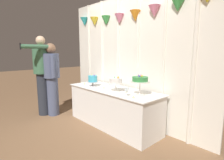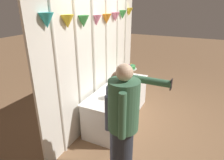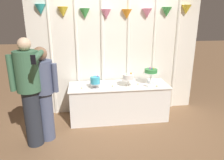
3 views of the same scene
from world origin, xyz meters
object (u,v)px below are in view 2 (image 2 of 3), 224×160
at_px(tealight_near_left, 120,91).
at_px(guest_girl_blue_dress, 124,126).
at_px(cake_display_rightmost, 130,68).
at_px(tealight_far_right, 139,78).
at_px(cake_display_leftmost, 114,92).
at_px(wine_glass, 137,76).
at_px(tealight_near_right, 127,81).
at_px(cake_table, 118,103).
at_px(tealight_far_left, 109,104).
at_px(cake_display_center, 126,78).
at_px(guest_man_pink_jacket, 119,122).

distance_m(tealight_near_left, guest_girl_blue_dress, 1.54).
relative_size(cake_display_rightmost, tealight_far_right, 8.81).
relative_size(cake_display_leftmost, wine_glass, 1.73).
bearing_deg(cake_display_leftmost, tealight_near_right, 5.43).
bearing_deg(tealight_near_right, cake_table, 175.29).
bearing_deg(cake_display_leftmost, tealight_far_left, -173.76).
relative_size(tealight_near_left, tealight_far_right, 1.15).
xyz_separation_m(cake_display_center, cake_display_rightmost, (0.48, 0.08, 0.07)).
bearing_deg(guest_man_pink_jacket, tealight_far_right, 10.26).
distance_m(cake_display_leftmost, tealight_far_left, 0.29).
bearing_deg(cake_display_leftmost, cake_table, 13.31).
relative_size(wine_glass, tealight_near_left, 3.11).
bearing_deg(tealight_far_left, cake_display_leftmost, 6.24).
bearing_deg(guest_man_pink_jacket, wine_glass, 11.52).
bearing_deg(guest_girl_blue_dress, cake_display_center, 20.99).
relative_size(tealight_near_left, guest_girl_blue_dress, 0.03).
relative_size(cake_table, guest_man_pink_jacket, 1.24).
bearing_deg(cake_table, tealight_near_left, -146.32).
xyz_separation_m(tealight_near_right, tealight_far_right, (0.33, -0.19, -0.00)).
relative_size(tealight_near_right, tealight_far_right, 1.29).
relative_size(tealight_far_right, guest_man_pink_jacket, 0.02).
xyz_separation_m(cake_display_center, tealight_near_right, (0.21, 0.05, -0.16)).
height_order(wine_glass, tealight_near_right, wine_glass).
relative_size(cake_table, tealight_far_right, 50.18).
relative_size(cake_display_leftmost, guest_girl_blue_dress, 0.14).
distance_m(cake_display_rightmost, guest_girl_blue_dress, 2.29).
height_order(cake_display_rightmost, tealight_near_left, cake_display_rightmost).
xyz_separation_m(cake_table, guest_girl_blue_dress, (-1.52, -0.73, 0.60)).
height_order(tealight_near_right, tealight_far_right, tealight_near_right).
bearing_deg(tealight_far_right, guest_girl_blue_dress, -167.08).
bearing_deg(tealight_far_left, cake_display_center, 3.84).
height_order(tealight_far_left, guest_girl_blue_dress, guest_girl_blue_dress).
bearing_deg(cake_display_rightmost, wine_glass, -115.31).
distance_m(cake_display_leftmost, tealight_far_right, 1.19).
bearing_deg(wine_glass, tealight_near_right, 134.65).
distance_m(cake_table, cake_display_center, 0.56).
height_order(cake_table, guest_girl_blue_dress, guest_girl_blue_dress).
relative_size(cake_display_leftmost, cake_display_rightmost, 0.70).
bearing_deg(tealight_near_left, guest_man_pink_jacket, -157.58).
relative_size(cake_display_center, guest_man_pink_jacket, 0.17).
bearing_deg(wine_glass, tealight_far_left, 177.18).
height_order(tealight_near_left, guest_girl_blue_dress, guest_girl_blue_dress).
xyz_separation_m(cake_display_leftmost, tealight_far_left, (-0.25, -0.03, -0.13)).
distance_m(tealight_near_left, tealight_near_right, 0.52).
relative_size(cake_display_center, guest_girl_blue_dress, 0.16).
height_order(cake_display_leftmost, tealight_far_right, cake_display_leftmost).
distance_m(wine_glass, tealight_near_left, 0.70).
bearing_deg(cake_display_leftmost, wine_glass, -5.08).
bearing_deg(tealight_far_right, cake_display_center, 165.56).
bearing_deg(tealight_near_left, guest_girl_blue_dress, -155.29).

